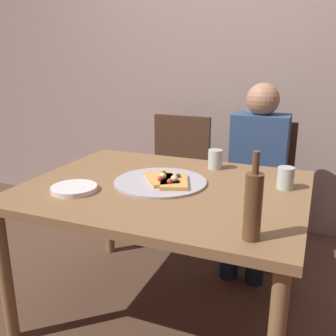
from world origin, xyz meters
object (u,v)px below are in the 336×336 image
pizza_slice_extra (174,181)px  tumbler_near (286,178)px  wine_bottle (253,205)px  chair_left (176,169)px  plate_stack (74,189)px  dining_table (165,200)px  pizza_tray (160,182)px  pizza_slice_last (162,178)px  chair_right (259,179)px  tumbler_far (215,159)px  guest_in_sweater (256,167)px

pizza_slice_extra → tumbler_near: bearing=17.9°
wine_bottle → chair_left: wine_bottle is taller
pizza_slice_extra → plate_stack: 0.47m
plate_stack → tumbler_near: bearing=24.1°
dining_table → pizza_tray: 0.09m
dining_table → plate_stack: 0.44m
dining_table → tumbler_near: tumbler_near is taller
pizza_tray → pizza_slice_last: size_ratio=1.81×
chair_left → chair_right: 0.61m
tumbler_near → tumbler_far: size_ratio=0.98×
dining_table → chair_right: bearing=71.0°
pizza_slice_last → guest_in_sweater: (0.34, 0.74, -0.11)m
pizza_tray → pizza_slice_extra: size_ratio=1.83×
pizza_slice_last → plate_stack: pizza_slice_last is taller
wine_bottle → tumbler_far: (-0.34, 0.77, -0.07)m
pizza_slice_extra → wine_bottle: 0.62m
dining_table → tumbler_near: size_ratio=12.71×
pizza_tray → tumbler_far: tumbler_far is taller
tumbler_far → chair_left: (-0.44, 0.55, -0.26)m
pizza_tray → pizza_slice_last: 0.02m
tumbler_far → pizza_slice_last: bearing=-117.4°
plate_stack → tumbler_far: bearing=49.7°
pizza_slice_extra → wine_bottle: size_ratio=0.80×
pizza_slice_last → chair_right: bearing=68.9°
wine_bottle → tumbler_far: size_ratio=2.90×
pizza_tray → dining_table: bearing=-39.8°
pizza_slice_last → tumbler_far: 0.39m
tumbler_far → chair_right: chair_right is taller
dining_table → wine_bottle: wine_bottle is taller
pizza_tray → guest_in_sweater: guest_in_sweater is taller
tumbler_far → pizza_tray: bearing=-118.2°
plate_stack → chair_right: chair_right is taller
chair_right → plate_stack: bearing=59.6°
dining_table → pizza_slice_last: bearing=130.7°
plate_stack → guest_in_sweater: 1.22m
pizza_slice_last → chair_right: 0.99m
guest_in_sweater → pizza_slice_extra: bearing=70.2°
wine_bottle → tumbler_near: wine_bottle is taller
tumbler_far → plate_stack: (-0.51, -0.60, -0.04)m
chair_right → guest_in_sweater: bearing=90.0°
pizza_tray → tumbler_far: (0.18, 0.34, 0.05)m
dining_table → pizza_tray: (-0.03, 0.03, 0.08)m
chair_left → chair_right: (0.61, 0.00, 0.00)m
pizza_tray → pizza_slice_last: pizza_slice_last is taller
tumbler_near → chair_right: size_ratio=0.12×
tumbler_near → pizza_slice_last: bearing=-165.8°
pizza_slice_last → pizza_slice_extra: size_ratio=1.01×
pizza_slice_last → plate_stack: bearing=-141.9°
dining_table → tumbler_far: (0.15, 0.37, 0.13)m
wine_bottle → guest_in_sweater: bearing=98.4°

